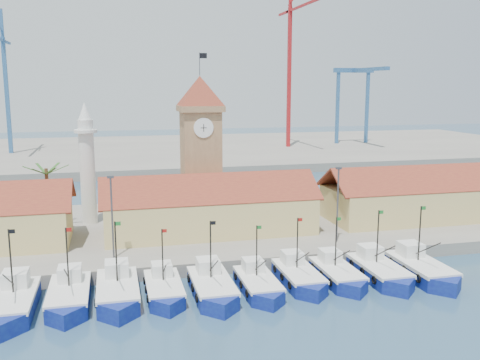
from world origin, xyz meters
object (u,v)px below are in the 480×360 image
object	(u,v)px
boat_5	(259,286)
minaret	(87,163)
clock_tower	(201,145)
boat_0	(12,305)

from	to	relation	value
boat_5	minaret	bearing A→B (deg)	122.93
boat_5	clock_tower	bearing A→B (deg)	93.96
boat_0	boat_5	xyz separation A→B (m)	(22.50, -0.33, -0.11)
clock_tower	minaret	world-z (taller)	clock_tower
boat_5	minaret	size ratio (longest dim) A/B	0.56
boat_0	clock_tower	distance (m)	33.24
boat_0	minaret	xyz separation A→B (m)	(5.86, 25.36, 8.91)
minaret	clock_tower	bearing A→B (deg)	-7.61
boat_0	clock_tower	xyz separation A→B (m)	(20.86, 23.36, 11.14)
minaret	boat_0	bearing A→B (deg)	-103.02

